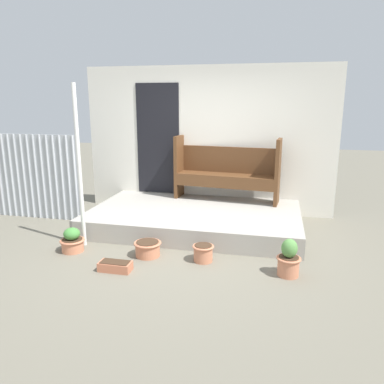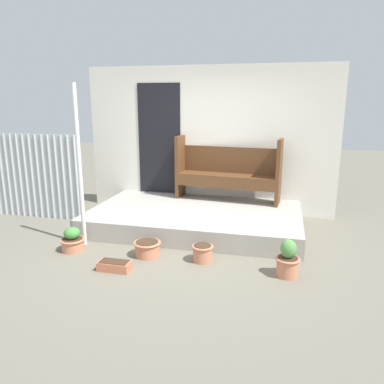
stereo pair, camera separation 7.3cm
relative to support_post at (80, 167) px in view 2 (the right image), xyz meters
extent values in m
plane|color=#706B5B|center=(1.41, 0.11, -1.11)|extent=(24.00, 24.00, 0.00)
cube|color=#A8A399|center=(1.36, 1.09, -0.96)|extent=(3.30, 1.96, 0.29)
cube|color=white|center=(1.36, 2.10, 0.19)|extent=(4.50, 0.06, 2.60)
cube|color=black|center=(0.45, 2.06, 0.19)|extent=(0.80, 0.02, 2.00)
cube|color=#ADB2B7|center=(-1.81, 1.00, -0.39)|extent=(2.44, 0.02, 1.45)
cylinder|color=silver|center=(-2.11, 0.98, -0.39)|extent=(0.04, 0.04, 1.45)
cylinder|color=silver|center=(-1.99, 0.98, -0.39)|extent=(0.04, 0.04, 1.45)
cylinder|color=silver|center=(-1.87, 0.98, -0.39)|extent=(0.04, 0.04, 1.45)
cylinder|color=silver|center=(-1.75, 0.98, -0.39)|extent=(0.04, 0.04, 1.45)
cylinder|color=silver|center=(-1.63, 0.98, -0.39)|extent=(0.04, 0.04, 1.45)
cylinder|color=silver|center=(-1.50, 0.98, -0.39)|extent=(0.04, 0.04, 1.45)
cylinder|color=silver|center=(-1.38, 0.98, -0.39)|extent=(0.04, 0.04, 1.45)
cylinder|color=silver|center=(-1.26, 0.98, -0.39)|extent=(0.04, 0.04, 1.45)
cylinder|color=silver|center=(-1.14, 0.98, -0.39)|extent=(0.04, 0.04, 1.45)
cylinder|color=silver|center=(-1.02, 0.98, -0.39)|extent=(0.04, 0.04, 1.45)
cylinder|color=silver|center=(-0.89, 0.98, -0.39)|extent=(0.04, 0.04, 1.45)
cylinder|color=silver|center=(-0.77, 0.98, -0.39)|extent=(0.04, 0.04, 1.45)
cylinder|color=silver|center=(-0.65, 0.98, -0.39)|extent=(0.04, 0.04, 1.45)
cylinder|color=white|center=(0.00, 0.00, 0.00)|extent=(0.06, 0.06, 2.22)
cube|color=brown|center=(0.90, 1.90, -0.27)|extent=(0.10, 0.40, 1.10)
cube|color=brown|center=(2.63, 1.72, -0.27)|extent=(0.10, 0.40, 1.10)
cube|color=brown|center=(1.76, 1.81, -0.38)|extent=(1.71, 0.56, 0.04)
cube|color=brown|center=(1.75, 1.63, -0.48)|extent=(1.68, 0.20, 0.17)
cube|color=brown|center=(1.78, 1.99, -0.13)|extent=(1.68, 0.21, 0.46)
cylinder|color=tan|center=(-0.04, -0.25, -1.03)|extent=(0.29, 0.29, 0.17)
torus|color=tan|center=(-0.04, -0.25, -0.96)|extent=(0.33, 0.33, 0.02)
cylinder|color=#422D1E|center=(-0.04, -0.25, -0.94)|extent=(0.27, 0.27, 0.01)
ellipsoid|color=#478C3D|center=(-0.04, -0.25, -0.86)|extent=(0.22, 0.22, 0.17)
cylinder|color=tan|center=(1.01, -0.17, -1.02)|extent=(0.32, 0.32, 0.19)
torus|color=tan|center=(1.01, -0.17, -0.93)|extent=(0.36, 0.36, 0.02)
cylinder|color=#422D1E|center=(1.01, -0.17, -0.92)|extent=(0.29, 0.29, 0.01)
cylinder|color=tan|center=(1.75, -0.17, -1.01)|extent=(0.24, 0.24, 0.21)
torus|color=tan|center=(1.75, -0.17, -0.91)|extent=(0.28, 0.28, 0.02)
cylinder|color=#422D1E|center=(1.75, -0.17, -0.90)|extent=(0.22, 0.22, 0.01)
cylinder|color=tan|center=(2.80, -0.35, -1.00)|extent=(0.25, 0.25, 0.23)
torus|color=tan|center=(2.80, -0.35, -0.90)|extent=(0.29, 0.29, 0.02)
cylinder|color=#422D1E|center=(2.80, -0.35, -0.88)|extent=(0.23, 0.23, 0.01)
ellipsoid|color=#599347|center=(2.80, -0.35, -0.77)|extent=(0.19, 0.19, 0.22)
cube|color=#C67251|center=(0.77, -0.68, -1.06)|extent=(0.39, 0.19, 0.11)
cube|color=#422D1E|center=(0.77, -0.68, -1.00)|extent=(0.34, 0.16, 0.01)
camera|label=1|loc=(2.60, -4.53, 0.88)|focal=35.00mm
camera|label=2|loc=(2.67, -4.51, 0.88)|focal=35.00mm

